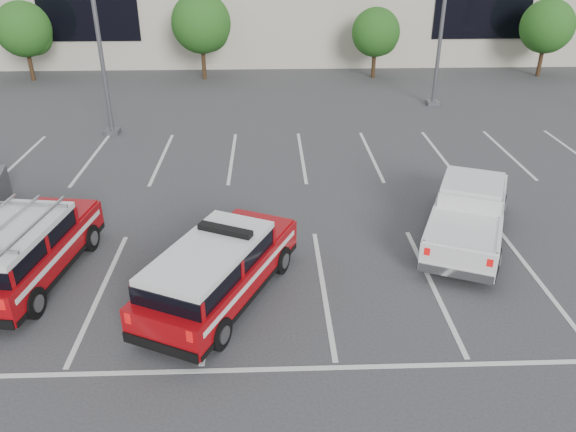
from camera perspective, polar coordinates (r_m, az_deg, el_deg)
name	(u,v)px	position (r m, az deg, el deg)	size (l,w,h in m)	color
ground	(323,287)	(13.89, 3.59, -7.23)	(120.00, 120.00, 0.00)	#353537
stall_markings	(310,207)	(17.77, 2.26, 0.95)	(23.00, 15.00, 0.01)	silver
tree_left	(26,31)	(36.49, -25.11, 16.65)	(3.07, 3.07, 4.42)	#3F2B19
tree_mid_left	(203,25)	(34.00, -8.64, 18.63)	(3.37, 3.37, 4.85)	#3F2B19
tree_mid_right	(377,34)	(34.48, 9.03, 17.81)	(2.77, 2.77, 3.99)	#3F2B19
tree_right	(548,28)	(37.60, 24.91, 16.93)	(3.07, 3.07, 4.42)	#3F2B19
light_pole_left	(94,6)	(24.51, -19.11, 19.48)	(0.90, 0.60, 10.24)	#59595E
fire_chief_suv	(219,274)	(13.13, -7.07, -5.91)	(3.73, 5.24, 1.74)	#91070B
white_pickup	(467,218)	(16.46, 17.76, -0.17)	(3.75, 5.56, 1.62)	silver
ladder_suv	(26,255)	(15.15, -25.07, -3.58)	(2.49, 4.91, 1.85)	#91070B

